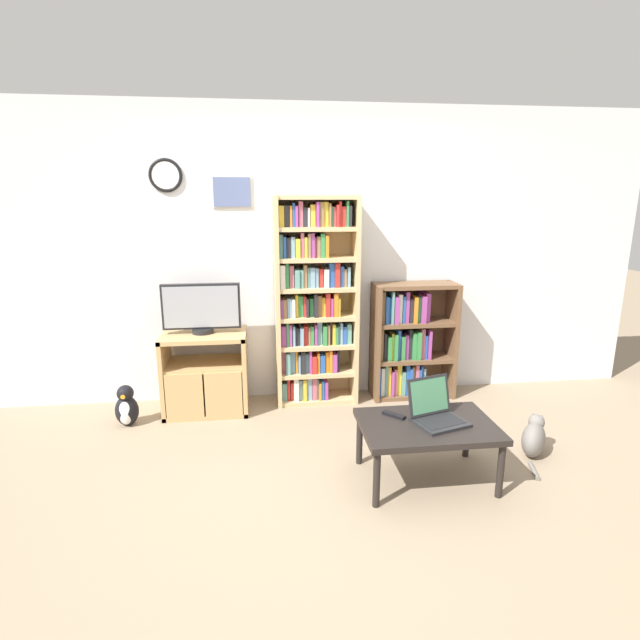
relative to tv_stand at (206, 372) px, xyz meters
name	(u,v)px	position (x,y,z in m)	size (l,w,h in m)	color
ground_plane	(330,490)	(0.89, -1.35, -0.35)	(18.00, 18.00, 0.00)	gray
wall_back	(304,256)	(0.89, 0.31, 0.95)	(6.36, 0.09, 2.60)	silver
tv_stand	(206,372)	(0.00, 0.00, 0.00)	(0.71, 0.48, 0.70)	tan
television	(201,308)	(-0.01, 0.02, 0.56)	(0.65, 0.18, 0.43)	black
bookshelf_tall	(313,302)	(0.95, 0.12, 0.57)	(0.72, 0.31, 1.84)	tan
bookshelf_short	(407,342)	(1.82, 0.13, 0.17)	(0.76, 0.31, 1.07)	brown
coffee_table	(427,429)	(1.53, -1.30, 0.01)	(0.87, 0.59, 0.40)	black
laptop	(435,411)	(1.59, -1.27, 0.12)	(0.39, 0.38, 0.27)	#232326
remote_near_laptop	(394,415)	(1.34, -1.18, 0.06)	(0.14, 0.15, 0.02)	black
cat	(534,438)	(2.42, -1.09, -0.22)	(0.31, 0.50, 0.30)	slate
penguin_figurine	(126,407)	(-0.62, -0.22, -0.19)	(0.19, 0.17, 0.34)	black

